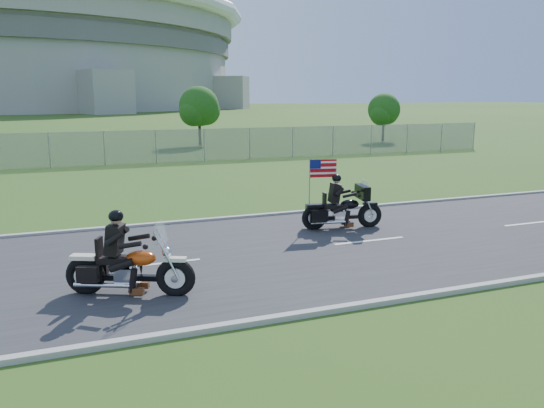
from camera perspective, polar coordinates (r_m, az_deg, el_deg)
name	(u,v)px	position (r m, az deg, el deg)	size (l,w,h in m)	color
ground	(234,257)	(13.76, -4.11, -5.72)	(420.00, 420.00, 0.00)	#214A17
road	(234,256)	(13.76, -4.11, -5.64)	(120.00, 8.00, 0.04)	#28282B
curb_north	(199,221)	(17.54, -7.87, -1.80)	(120.00, 0.18, 0.12)	#9E9B93
curb_south	(295,316)	(10.16, 2.53, -11.91)	(120.00, 0.18, 0.12)	#9E9B93
fence	(49,150)	(32.78, -22.85, 5.37)	(60.00, 0.03, 2.00)	gray
stadium	(9,55)	(183.69, -26.44, 14.15)	(140.40, 140.40, 29.20)	#A3A099
tree_fence_near	(199,109)	(43.75, -7.81, 10.14)	(3.52, 3.28, 4.75)	#382316
tree_fence_far	(384,111)	(48.11, 11.97, 9.74)	(3.08, 2.87, 4.20)	#382316
motorcycle_lead	(128,269)	(11.42, -15.26, -6.78)	(2.58, 1.39, 1.84)	black
motorcycle_follow	(342,210)	(16.53, 7.55, -0.69)	(2.57, 1.01, 2.16)	black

